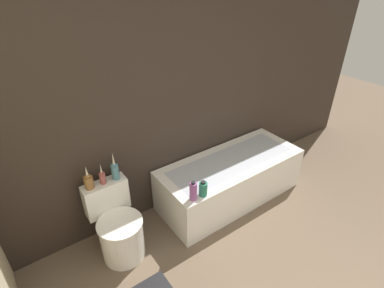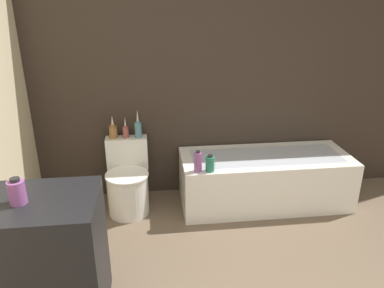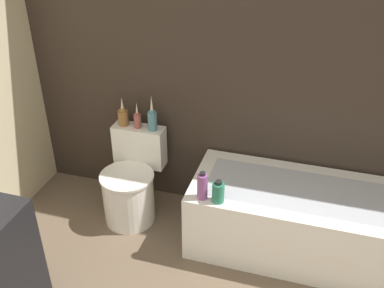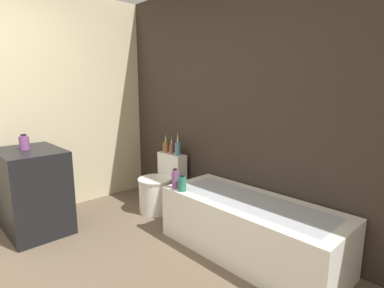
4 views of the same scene
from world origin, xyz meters
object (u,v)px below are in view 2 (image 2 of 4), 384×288
Objects in this scene: toilet at (128,184)px; vase_gold at (113,130)px; vase_silver at (126,131)px; shampoo_bottle_tall at (198,162)px; vase_bronze at (138,128)px; shampoo_bottle_short at (210,164)px; bathtub at (264,179)px; soap_bottle_glass at (17,192)px.

vase_gold is (-0.12, 0.21, 0.48)m from toilet.
vase_silver is 1.05× the size of shampoo_bottle_tall.
vase_bronze reaches higher than vase_gold.
shampoo_bottle_short is (0.63, -0.49, -0.19)m from vase_bronze.
vase_gold is 1.14× the size of shampoo_bottle_tall.
vase_bronze reaches higher than shampoo_bottle_short.
shampoo_bottle_tall is at bearing -42.68° from vase_bronze.
toilet is 2.97× the size of vase_gold.
vase_silver is 0.91m from shampoo_bottle_short.
bathtub is 10.49× the size of shampoo_bottle_short.
vase_gold is (0.41, 1.50, -0.18)m from soap_bottle_glass.
bathtub is 7.27× the size of vase_gold.
vase_bronze is 1.41× the size of shampoo_bottle_tall.
shampoo_bottle_tall is at bearing -23.72° from toilet.
vase_silver is at bearing 143.09° from shampoo_bottle_tall.
vase_bronze reaches higher than vase_silver.
vase_gold reaches higher than bathtub.
bathtub is 10.37× the size of soap_bottle_glass.
vase_silver is (-1.35, 0.22, 0.49)m from bathtub.
toilet is at bearing 67.76° from soap_bottle_glass.
shampoo_bottle_short is at bearing -33.11° from vase_silver.
soap_bottle_glass is at bearing -105.22° from vase_gold.
vase_gold is at bearing 177.69° from vase_bronze.
bathtub is 8.29× the size of shampoo_bottle_tall.
soap_bottle_glass is at bearing -109.51° from vase_silver.
bathtub is 1.46m from vase_silver.
soap_bottle_glass is 1.64m from vase_bronze.
bathtub is 1.57m from vase_gold.
soap_bottle_glass is 0.70× the size of vase_gold.
toilet is 0.77m from shampoo_bottle_tall.
soap_bottle_glass is at bearing -141.81° from shampoo_bottle_short.
vase_silver reaches higher than shampoo_bottle_short.
soap_bottle_glass is (-1.88, -1.28, 0.68)m from bathtub.
soap_bottle_glass is 0.57× the size of vase_bronze.
toilet reaches higher than shampoo_bottle_short.
shampoo_bottle_tall is (0.64, -0.28, 0.32)m from toilet.
vase_bronze is at bearing 58.71° from toilet.
vase_bronze is (0.24, -0.01, 0.02)m from vase_gold.
vase_gold is 0.12m from vase_silver.
vase_bronze reaches higher than bathtub.
vase_gold is at bearing 120.09° from toilet.
bathtub is at bearing -10.07° from vase_bronze.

